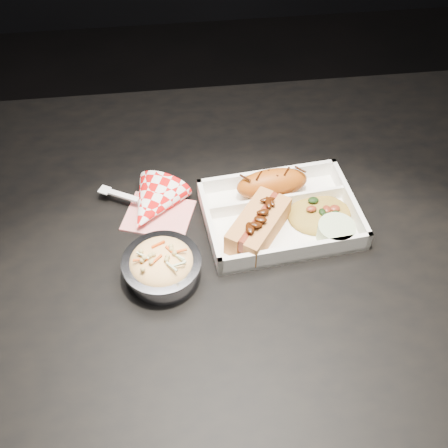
{
  "coord_description": "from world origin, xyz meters",
  "views": [
    {
      "loc": [
        -0.09,
        -0.6,
        1.46
      ],
      "look_at": [
        -0.02,
        -0.04,
        0.81
      ],
      "focal_mm": 45.0,
      "sensor_mm": 36.0,
      "label": 1
    }
  ],
  "objects_px": {
    "food_tray": "(280,216)",
    "fried_pastry": "(272,184)",
    "dining_table": "(233,261)",
    "napkin_fork": "(152,206)",
    "hotdog": "(258,223)",
    "foil_coleslaw_cup": "(162,265)"
  },
  "relations": [
    {
      "from": "hotdog",
      "to": "foil_coleslaw_cup",
      "type": "height_order",
      "value": "foil_coleslaw_cup"
    },
    {
      "from": "hotdog",
      "to": "foil_coleslaw_cup",
      "type": "relative_size",
      "value": 1.12
    },
    {
      "from": "dining_table",
      "to": "food_tray",
      "type": "height_order",
      "value": "food_tray"
    },
    {
      "from": "food_tray",
      "to": "hotdog",
      "type": "relative_size",
      "value": 1.96
    },
    {
      "from": "fried_pastry",
      "to": "napkin_fork",
      "type": "distance_m",
      "value": 0.21
    },
    {
      "from": "dining_table",
      "to": "fried_pastry",
      "type": "bearing_deg",
      "value": 40.59
    },
    {
      "from": "hotdog",
      "to": "foil_coleslaw_cup",
      "type": "distance_m",
      "value": 0.17
    },
    {
      "from": "fried_pastry",
      "to": "hotdog",
      "type": "bearing_deg",
      "value": -113.22
    },
    {
      "from": "hotdog",
      "to": "fried_pastry",
      "type": "bearing_deg",
      "value": 12.92
    },
    {
      "from": "food_tray",
      "to": "fried_pastry",
      "type": "distance_m",
      "value": 0.06
    },
    {
      "from": "food_tray",
      "to": "fried_pastry",
      "type": "xyz_separation_m",
      "value": [
        -0.01,
        0.05,
        0.02
      ]
    },
    {
      "from": "hotdog",
      "to": "napkin_fork",
      "type": "relative_size",
      "value": 0.81
    },
    {
      "from": "dining_table",
      "to": "napkin_fork",
      "type": "relative_size",
      "value": 7.14
    },
    {
      "from": "hotdog",
      "to": "napkin_fork",
      "type": "distance_m",
      "value": 0.19
    },
    {
      "from": "hotdog",
      "to": "dining_table",
      "type": "bearing_deg",
      "value": 95.45
    },
    {
      "from": "food_tray",
      "to": "foil_coleslaw_cup",
      "type": "distance_m",
      "value": 0.22
    },
    {
      "from": "food_tray",
      "to": "foil_coleslaw_cup",
      "type": "relative_size",
      "value": 2.21
    },
    {
      "from": "dining_table",
      "to": "hotdog",
      "type": "xyz_separation_m",
      "value": [
        0.04,
        -0.02,
        0.12
      ]
    },
    {
      "from": "foil_coleslaw_cup",
      "to": "napkin_fork",
      "type": "height_order",
      "value": "same"
    },
    {
      "from": "dining_table",
      "to": "fried_pastry",
      "type": "distance_m",
      "value": 0.16
    },
    {
      "from": "fried_pastry",
      "to": "napkin_fork",
      "type": "bearing_deg",
      "value": -176.69
    },
    {
      "from": "food_tray",
      "to": "napkin_fork",
      "type": "xyz_separation_m",
      "value": [
        -0.21,
        0.04,
        0.01
      ]
    }
  ]
}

